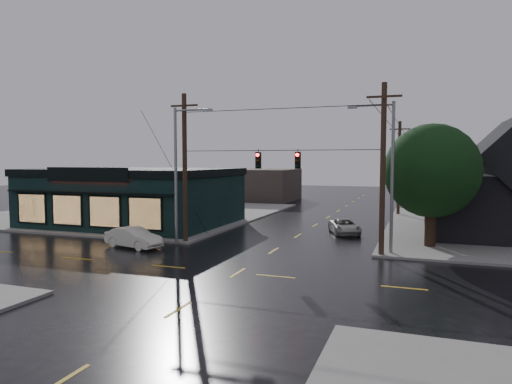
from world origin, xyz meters
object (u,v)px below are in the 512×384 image
(utility_pole_nw, at_px, (186,243))
(sedan_cream, at_px, (134,238))
(corner_tree, at_px, (432,171))
(utility_pole_ne, at_px, (381,257))
(suv_silver, at_px, (345,226))

(utility_pole_nw, height_order, sedan_cream, utility_pole_nw)
(corner_tree, distance_m, utility_pole_ne, 6.81)
(utility_pole_nw, height_order, suv_silver, utility_pole_nw)
(corner_tree, xyz_separation_m, utility_pole_nw, (-15.75, -3.72, -4.99))
(utility_pole_ne, bearing_deg, corner_tree, 53.51)
(utility_pole_nw, distance_m, utility_pole_ne, 13.00)
(utility_pole_ne, bearing_deg, utility_pole_nw, 180.00)
(sedan_cream, bearing_deg, suv_silver, -36.38)
(sedan_cream, bearing_deg, utility_pole_nw, -28.64)
(corner_tree, height_order, sedan_cream, corner_tree)
(corner_tree, height_order, suv_silver, corner_tree)
(utility_pole_ne, height_order, suv_silver, utility_pole_ne)
(corner_tree, distance_m, suv_silver, 8.49)
(suv_silver, bearing_deg, utility_pole_nw, -162.57)
(corner_tree, distance_m, utility_pole_nw, 16.94)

